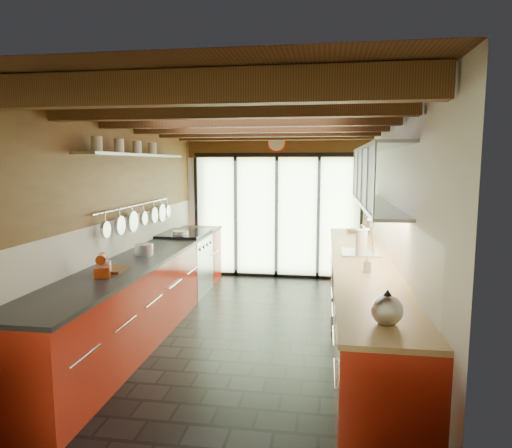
# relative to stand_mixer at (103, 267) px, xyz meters

# --- Properties ---
(ground) EXTENTS (5.50, 5.50, 0.00)m
(ground) POSITION_rel_stand_mixer_xyz_m (1.27, 1.13, -1.01)
(ground) COLOR black
(ground) RESTS_ON ground
(room_shell) EXTENTS (5.50, 5.50, 5.50)m
(room_shell) POSITION_rel_stand_mixer_xyz_m (1.27, 1.13, 0.65)
(room_shell) COLOR silver
(room_shell) RESTS_ON ground
(ceiling_beams) EXTENTS (3.14, 5.06, 4.90)m
(ceiling_beams) POSITION_rel_stand_mixer_xyz_m (1.27, 1.51, 1.46)
(ceiling_beams) COLOR #593316
(ceiling_beams) RESTS_ON ground
(glass_door) EXTENTS (2.95, 0.10, 2.90)m
(glass_door) POSITION_rel_stand_mixer_xyz_m (1.27, 3.82, 0.65)
(glass_door) COLOR #C6EAAD
(glass_door) RESTS_ON ground
(left_counter) EXTENTS (0.68, 5.00, 0.92)m
(left_counter) POSITION_rel_stand_mixer_xyz_m (-0.01, 1.13, -0.55)
(left_counter) COLOR #B32514
(left_counter) RESTS_ON ground
(range_stove) EXTENTS (0.66, 0.90, 0.97)m
(range_stove) POSITION_rel_stand_mixer_xyz_m (-0.01, 2.58, -0.54)
(range_stove) COLOR silver
(range_stove) RESTS_ON ground
(right_counter) EXTENTS (0.68, 5.00, 0.92)m
(right_counter) POSITION_rel_stand_mixer_xyz_m (2.54, 1.13, -0.55)
(right_counter) COLOR #B32514
(right_counter) RESTS_ON ground
(sink_assembly) EXTENTS (0.45, 0.52, 0.43)m
(sink_assembly) POSITION_rel_stand_mixer_xyz_m (2.56, 1.53, -0.05)
(sink_assembly) COLOR silver
(sink_assembly) RESTS_ON right_counter
(upper_cabinets_right) EXTENTS (0.34, 3.00, 3.00)m
(upper_cabinets_right) POSITION_rel_stand_mixer_xyz_m (2.70, 1.43, 0.84)
(upper_cabinets_right) COLOR silver
(upper_cabinets_right) RESTS_ON ground
(left_wall_fixtures) EXTENTS (0.28, 2.60, 0.96)m
(left_wall_fixtures) POSITION_rel_stand_mixer_xyz_m (-0.20, 1.42, 0.78)
(left_wall_fixtures) COLOR silver
(left_wall_fixtures) RESTS_ON ground
(stand_mixer) EXTENTS (0.21, 0.28, 0.22)m
(stand_mixer) POSITION_rel_stand_mixer_xyz_m (0.00, 0.00, 0.00)
(stand_mixer) COLOR #C93F10
(stand_mixer) RESTS_ON left_counter
(pot_large) EXTENTS (0.28, 0.28, 0.13)m
(pot_large) POSITION_rel_stand_mixer_xyz_m (0.00, 1.01, -0.02)
(pot_large) COLOR silver
(pot_large) RESTS_ON left_counter
(pot_small) EXTENTS (0.29, 0.29, 0.09)m
(pot_small) POSITION_rel_stand_mixer_xyz_m (0.00, 2.38, -0.04)
(pot_small) COLOR silver
(pot_small) RESTS_ON left_counter
(cutting_board) EXTENTS (0.25, 0.34, 0.03)m
(cutting_board) POSITION_rel_stand_mixer_xyz_m (0.00, 0.21, -0.07)
(cutting_board) COLOR brown
(cutting_board) RESTS_ON left_counter
(kettle) EXTENTS (0.26, 0.29, 0.25)m
(kettle) POSITION_rel_stand_mixer_xyz_m (2.54, -0.96, 0.02)
(kettle) COLOR silver
(kettle) RESTS_ON right_counter
(paper_towel) EXTENTS (0.15, 0.15, 0.37)m
(paper_towel) POSITION_rel_stand_mixer_xyz_m (2.54, 1.37, 0.07)
(paper_towel) COLOR white
(paper_towel) RESTS_ON right_counter
(soap_bottle) EXTENTS (0.08, 0.09, 0.17)m
(soap_bottle) POSITION_rel_stand_mixer_xyz_m (2.54, 0.55, -0.00)
(soap_bottle) COLOR silver
(soap_bottle) RESTS_ON right_counter
(bowl) EXTENTS (0.25, 0.25, 0.05)m
(bowl) POSITION_rel_stand_mixer_xyz_m (2.54, 3.24, -0.06)
(bowl) COLOR silver
(bowl) RESTS_ON right_counter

